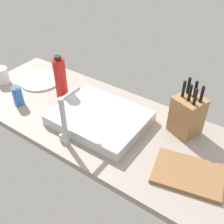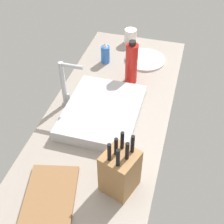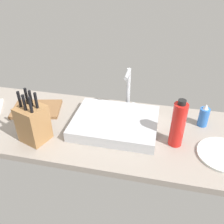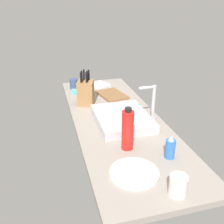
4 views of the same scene
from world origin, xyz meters
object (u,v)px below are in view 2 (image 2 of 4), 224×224
object	(u,v)px
knife_block	(120,171)
ceramic_cup	(130,36)
water_bottle	(131,63)
faucet	(65,81)
dinner_plate	(145,60)
soap_bottle	(105,54)
sink_basin	(103,112)
cutting_board	(50,196)

from	to	relation	value
knife_block	ceramic_cup	world-z (taller)	knife_block
water_bottle	faucet	bearing A→B (deg)	136.90
faucet	knife_block	xyz separation A→B (cm)	(-40.84, -38.12, -4.86)
water_bottle	ceramic_cup	xyz separation A→B (cm)	(40.61, 9.74, -7.07)
dinner_plate	faucet	bearing A→B (deg)	149.19
dinner_plate	soap_bottle	bearing A→B (deg)	109.43
dinner_plate	knife_block	bearing A→B (deg)	-175.18
water_bottle	ceramic_cup	size ratio (longest dim) A/B	2.63
sink_basin	dinner_plate	size ratio (longest dim) A/B	1.83
cutting_board	ceramic_cup	size ratio (longest dim) A/B	2.88
ceramic_cup	soap_bottle	bearing A→B (deg)	160.19
sink_basin	faucet	size ratio (longest dim) A/B	1.74
faucet	cutting_board	size ratio (longest dim) A/B	0.93
cutting_board	soap_bottle	world-z (taller)	soap_bottle
dinner_plate	sink_basin	bearing A→B (deg)	168.94
knife_block	water_bottle	bearing A→B (deg)	28.84
knife_block	soap_bottle	size ratio (longest dim) A/B	2.03
sink_basin	soap_bottle	bearing A→B (deg)	14.91
soap_bottle	ceramic_cup	size ratio (longest dim) A/B	1.39
faucet	cutting_board	distance (cm)	56.38
cutting_board	dinner_plate	distance (cm)	105.23
soap_bottle	knife_block	bearing A→B (deg)	-159.84
faucet	knife_block	bearing A→B (deg)	-136.97
knife_block	ceramic_cup	distance (cm)	111.99
dinner_plate	cutting_board	bearing A→B (deg)	170.79
sink_basin	cutting_board	distance (cm)	49.86
knife_block	water_bottle	size ratio (longest dim) A/B	1.07
dinner_plate	ceramic_cup	size ratio (longest dim) A/B	2.55
cutting_board	ceramic_cup	world-z (taller)	ceramic_cup
cutting_board	dinner_plate	size ratio (longest dim) A/B	1.13
knife_block	dinner_plate	bearing A→B (deg)	24.17
faucet	knife_block	distance (cm)	56.08
faucet	dinner_plate	xyz separation A→B (cm)	(50.95, -30.38, -14.26)
faucet	ceramic_cup	xyz separation A→B (cm)	(68.98, -16.82, -10.05)
soap_bottle	dinner_plate	xyz separation A→B (cm)	(8.10, -22.98, -5.17)
sink_basin	cutting_board	bearing A→B (deg)	172.85
sink_basin	water_bottle	size ratio (longest dim) A/B	1.77
dinner_plate	ceramic_cup	distance (cm)	22.95
knife_block	faucet	bearing A→B (deg)	62.38
water_bottle	soap_bottle	bearing A→B (deg)	52.92
faucet	dinner_plate	distance (cm)	61.01
water_bottle	ceramic_cup	world-z (taller)	water_bottle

